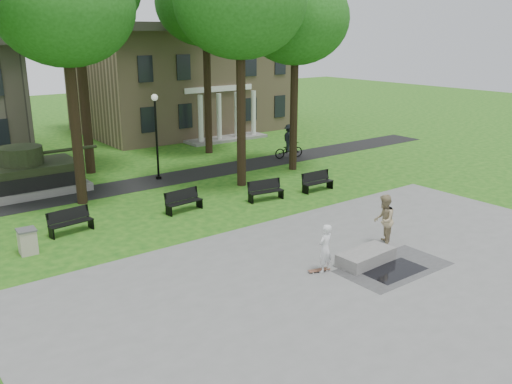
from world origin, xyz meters
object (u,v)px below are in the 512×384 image
skateboarder (325,248)px  park_bench_0 (70,221)px  concrete_block (366,257)px  cyclist (289,144)px  friend_watching (384,220)px  trash_bin (28,241)px

skateboarder → park_bench_0: size_ratio=0.93×
concrete_block → cyclist: 17.03m
skateboarder → park_bench_0: bearing=-69.9°
friend_watching → cyclist: (6.97, 13.76, -0.12)m
friend_watching → park_bench_0: size_ratio=1.08×
skateboarder → concrete_block: bearing=155.9°
park_bench_0 → trash_bin: bearing=-155.5°
park_bench_0 → trash_bin: size_ratio=1.92×
friend_watching → park_bench_0: friend_watching is taller
cyclist → trash_bin: 19.21m
park_bench_0 → trash_bin: 2.34m
cyclist → park_bench_0: (-16.12, -5.16, -0.38)m
friend_watching → concrete_block: bearing=-10.4°
concrete_block → trash_bin: bearing=138.7°
park_bench_0 → friend_watching: bearing=-50.0°
skateboarder → friend_watching: bearing=175.2°
cyclist → trash_bin: bearing=120.7°
concrete_block → trash_bin: size_ratio=2.29×
concrete_block → friend_watching: (1.83, 0.80, 0.77)m
friend_watching → cyclist: cyclist is taller
concrete_block → park_bench_0: size_ratio=1.20×
concrete_block → cyclist: size_ratio=1.00×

